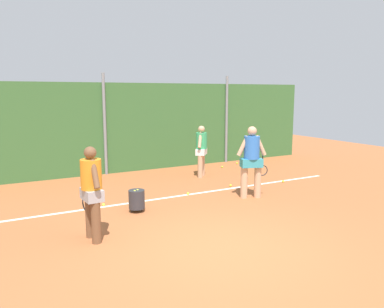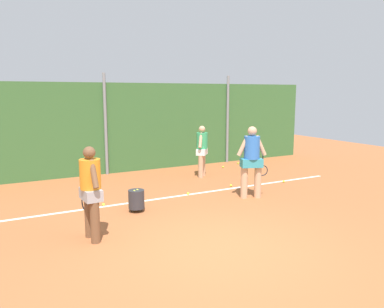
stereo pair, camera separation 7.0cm
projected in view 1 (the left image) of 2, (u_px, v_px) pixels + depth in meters
name	position (u px, v px, depth m)	size (l,w,h in m)	color
ground_plane	(169.00, 215.00, 8.35)	(27.74, 27.74, 0.00)	#A85B33
hedge_fence_backdrop	(103.00, 129.00, 12.42)	(16.32, 0.25, 2.98)	#386633
fence_post_center	(105.00, 125.00, 12.24)	(0.10, 0.10, 3.27)	gray
fence_post_right	(226.00, 120.00, 14.47)	(0.10, 0.10, 3.27)	gray
court_baseline_paint	(147.00, 201.00, 9.46)	(11.93, 0.10, 0.01)	white
player_foreground_near	(92.00, 188.00, 6.80)	(0.37, 0.80, 1.73)	brown
player_midcourt	(252.00, 158.00, 9.58)	(0.81, 0.48, 1.83)	tan
player_backcourt_far	(201.00, 148.00, 12.02)	(0.53, 0.54, 1.63)	tan
ball_hopper	(137.00, 199.00, 8.54)	(0.36, 0.36, 0.51)	#2D2D33
tennis_ball_0	(104.00, 205.00, 9.01)	(0.07, 0.07, 0.07)	#CCDB33
tennis_ball_1	(237.00, 163.00, 14.28)	(0.07, 0.07, 0.07)	#CCDB33
tennis_ball_2	(188.00, 194.00, 10.00)	(0.07, 0.07, 0.07)	#CCDB33
tennis_ball_3	(283.00, 181.00, 11.37)	(0.07, 0.07, 0.07)	#CCDB33
tennis_ball_4	(231.00, 185.00, 10.87)	(0.07, 0.07, 0.07)	#CCDB33
tennis_ball_5	(80.00, 190.00, 10.36)	(0.07, 0.07, 0.07)	#CCDB33
tennis_ball_6	(222.00, 167.00, 13.57)	(0.07, 0.07, 0.07)	#CCDB33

